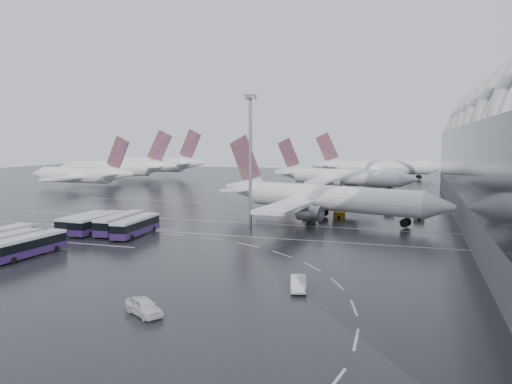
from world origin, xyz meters
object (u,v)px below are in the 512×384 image
(airliner_main, at_px, (321,198))
(bus_row_near_b, at_px, (98,223))
(gse_cart_belly_c, at_px, (307,216))
(bus_row_near_a, at_px, (82,222))
(airliner_gate_b, at_px, (339,177))
(van_curve_b, at_px, (144,306))
(floodlight_mast, at_px, (250,144))
(airliner_gate_c, at_px, (376,168))
(gse_cart_belly_d, at_px, (419,217))
(bus_row_near_d, at_px, (136,226))
(van_curve_c, at_px, (298,283))
(jet_remote_far, at_px, (156,165))
(bus_row_near_c, at_px, (120,223))
(bus_row_far_b, at_px, (2,245))
(gse_cart_belly_b, at_px, (389,212))
(bus_row_far_c, at_px, (28,245))
(jet_remote_west, at_px, (83,175))
(jet_remote_mid, at_px, (119,169))
(gse_cart_belly_a, at_px, (339,215))

(airliner_main, relative_size, bus_row_near_b, 4.01)
(gse_cart_belly_c, bearing_deg, bus_row_near_a, -143.83)
(airliner_gate_b, distance_m, gse_cart_belly_c, 63.99)
(airliner_main, distance_m, van_curve_b, 64.63)
(airliner_gate_b, distance_m, floodlight_mast, 77.83)
(airliner_gate_c, bearing_deg, gse_cart_belly_d, -101.82)
(bus_row_near_d, height_order, van_curve_c, bus_row_near_d)
(jet_remote_far, relative_size, bus_row_near_c, 3.64)
(bus_row_far_b, distance_m, gse_cart_belly_b, 79.72)
(airliner_main, xyz_separation_m, bus_row_near_b, (-36.88, -27.92, -2.80))
(bus_row_near_b, distance_m, gse_cart_belly_b, 64.00)
(van_curve_c, bearing_deg, bus_row_near_a, 139.27)
(bus_row_far_b, relative_size, bus_row_far_c, 1.02)
(jet_remote_west, bearing_deg, bus_row_far_c, 124.28)
(jet_remote_west, height_order, bus_row_near_c, jet_remote_west)
(jet_remote_mid, bearing_deg, airliner_main, 125.72)
(airliner_main, distance_m, gse_cart_belly_b, 18.18)
(bus_row_far_c, bearing_deg, bus_row_near_d, -14.55)
(jet_remote_west, distance_m, van_curve_b, 135.42)
(gse_cart_belly_c, bearing_deg, bus_row_near_b, -140.20)
(bus_row_near_a, height_order, gse_cart_belly_d, bus_row_near_a)
(jet_remote_west, distance_m, jet_remote_far, 58.04)
(jet_remote_mid, relative_size, gse_cart_belly_c, 25.46)
(van_curve_c, bearing_deg, gse_cart_belly_b, 70.12)
(jet_remote_west, xyz_separation_m, bus_row_near_c, (58.65, -67.70, -2.94))
(bus_row_near_d, bearing_deg, jet_remote_west, 39.14)
(gse_cart_belly_b, bearing_deg, bus_row_far_c, -129.45)
(bus_row_near_d, bearing_deg, gse_cart_belly_b, -49.79)
(van_curve_b, xyz_separation_m, gse_cart_belly_d, (26.23, 69.10, -0.25))
(van_curve_b, bearing_deg, jet_remote_far, 60.43)
(jet_remote_far, xyz_separation_m, bus_row_far_b, (55.98, -147.49, -3.91))
(airliner_gate_c, height_order, van_curve_c, airliner_gate_c)
(jet_remote_west, bearing_deg, van_curve_c, 138.38)
(gse_cart_belly_d, bearing_deg, bus_row_near_c, -149.04)
(bus_row_near_c, bearing_deg, jet_remote_mid, 29.91)
(floodlight_mast, xyz_separation_m, gse_cart_belly_d, (32.21, 17.58, -15.69))
(bus_row_near_a, xyz_separation_m, gse_cart_belly_a, (44.26, 30.08, -1.01))
(airliner_gate_c, bearing_deg, gse_cart_belly_a, -110.63)
(jet_remote_mid, distance_m, gse_cart_belly_d, 133.34)
(airliner_gate_c, xyz_separation_m, bus_row_far_b, (-41.81, -161.48, -3.33))
(jet_remote_far, distance_m, bus_row_near_b, 139.23)
(bus_row_near_b, relative_size, bus_row_far_c, 1.03)
(bus_row_near_c, height_order, gse_cart_belly_c, bus_row_near_c)
(airliner_gate_b, relative_size, airliner_gate_c, 0.93)
(jet_remote_far, xyz_separation_m, gse_cart_belly_c, (91.46, -98.56, -5.15))
(airliner_gate_c, relative_size, van_curve_c, 11.03)
(airliner_main, xyz_separation_m, gse_cart_belly_d, (20.26, 4.85, -3.99))
(floodlight_mast, relative_size, gse_cart_belly_b, 11.39)
(gse_cart_belly_d, bearing_deg, van_curve_c, -103.47)
(jet_remote_mid, xyz_separation_m, van_curve_b, (89.89, -134.46, -4.60))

